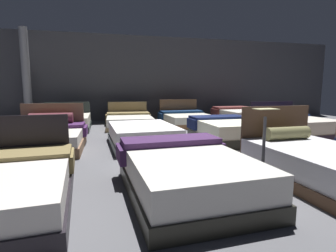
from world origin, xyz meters
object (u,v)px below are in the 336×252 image
at_px(bed_6, 227,130).
at_px(bed_11, 239,116).
at_px(bed_4, 47,138).
at_px(bed_9, 129,121).
at_px(price_sign, 263,159).
at_px(bed_7, 293,126).
at_px(support_pillar, 26,77).
at_px(bed_5, 143,135).
at_px(bed_10, 186,119).
at_px(bed_1, 186,173).
at_px(bed_2, 315,162).
at_px(bed_8, 65,122).

xyz_separation_m(bed_6, bed_11, (2.10, 3.11, -0.00)).
relative_size(bed_4, bed_6, 0.99).
relative_size(bed_9, price_sign, 2.04).
relative_size(bed_7, support_pillar, 0.59).
xyz_separation_m(bed_5, support_pillar, (-3.49, 4.54, 1.51)).
bearing_deg(bed_4, bed_10, 36.41).
bearing_deg(price_sign, bed_4, 134.05).
xyz_separation_m(bed_7, bed_10, (-2.14, 3.02, -0.06)).
xyz_separation_m(bed_1, bed_7, (4.21, 3.11, 0.01)).
bearing_deg(bed_5, bed_10, 53.14).
xyz_separation_m(bed_2, bed_11, (2.18, 6.08, 0.01)).
bearing_deg(bed_11, bed_7, -90.70).
distance_m(bed_2, bed_8, 7.38).
height_order(bed_5, bed_10, bed_10).
height_order(bed_4, support_pillar, support_pillar).
distance_m(bed_4, bed_10, 5.22).
xyz_separation_m(bed_10, bed_11, (2.16, -0.02, 0.05)).
distance_m(bed_9, bed_10, 2.12).
bearing_deg(bed_11, bed_6, -124.49).
bearing_deg(bed_1, bed_11, 53.42).
bearing_deg(bed_1, bed_7, 34.57).
relative_size(bed_10, bed_11, 1.02).
bearing_deg(support_pillar, bed_11, -10.60).
bearing_deg(bed_6, bed_10, 90.48).
height_order(bed_7, bed_10, bed_7).
distance_m(bed_5, bed_6, 2.20).
bearing_deg(bed_5, bed_2, -56.99).
relative_size(bed_2, price_sign, 1.86).
bearing_deg(bed_9, bed_1, -86.25).
bearing_deg(price_sign, bed_11, 62.88).
bearing_deg(bed_1, bed_6, 52.87).
bearing_deg(bed_10, bed_7, -55.88).
xyz_separation_m(bed_5, price_sign, (1.08, -3.21, 0.19)).
bearing_deg(bed_9, bed_8, -174.38).
bearing_deg(bed_11, bed_1, -125.02).
bearing_deg(bed_6, support_pillar, 140.78).
relative_size(bed_10, price_sign, 1.98).
bearing_deg(bed_4, bed_11, 26.22).
bearing_deg(bed_5, support_pillar, 125.38).
bearing_deg(bed_8, bed_10, 1.63).
bearing_deg(bed_4, support_pillar, 108.58).
xyz_separation_m(bed_2, bed_6, (0.08, 2.98, 0.01)).
distance_m(bed_1, bed_11, 7.43).
distance_m(bed_4, support_pillar, 4.87).
height_order(bed_9, bed_11, bed_9).
xyz_separation_m(bed_7, price_sign, (-3.20, -3.29, 0.15)).
height_order(bed_5, bed_6, bed_6).
distance_m(bed_2, bed_9, 6.49).
height_order(bed_5, bed_9, bed_9).
relative_size(bed_6, bed_11, 0.94).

